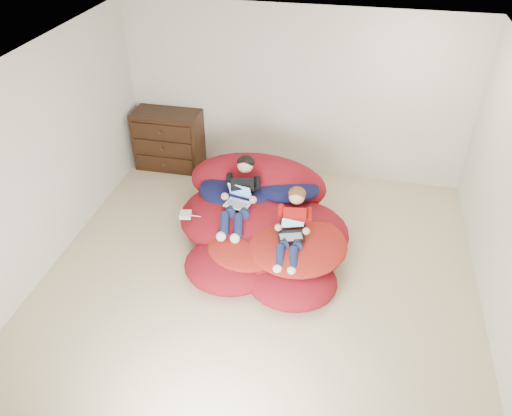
{
  "coord_description": "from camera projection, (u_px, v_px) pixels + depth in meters",
  "views": [
    {
      "loc": [
        0.86,
        -4.21,
        4.1
      ],
      "look_at": [
        -0.13,
        0.41,
        0.7
      ],
      "focal_mm": 35.0,
      "sensor_mm": 36.0,
      "label": 1
    }
  ],
  "objects": [
    {
      "name": "younger_boy",
      "position": [
        293.0,
        223.0,
        5.75
      ],
      "size": [
        0.31,
        0.96,
        0.62
      ],
      "color": "#AB110F",
      "rests_on": "beanbag_pile"
    },
    {
      "name": "power_adapter",
      "position": [
        186.0,
        215.0,
        6.19
      ],
      "size": [
        0.17,
        0.17,
        0.05
      ],
      "primitive_type": "cube",
      "rotation": [
        0.0,
        0.0,
        0.18
      ],
      "color": "silver",
      "rests_on": "beanbag_pile"
    },
    {
      "name": "dresser",
      "position": [
        169.0,
        140.0,
        7.71
      ],
      "size": [
        1.01,
        0.57,
        0.91
      ],
      "color": "black",
      "rests_on": "ground"
    },
    {
      "name": "cream_pillow",
      "position": [
        243.0,
        164.0,
        6.81
      ],
      "size": [
        0.39,
        0.25,
        0.25
      ],
      "primitive_type": "ellipsoid",
      "color": "beige",
      "rests_on": "beanbag_pile"
    },
    {
      "name": "laptop_black",
      "position": [
        292.0,
        230.0,
        5.73
      ],
      "size": [
        0.35,
        0.35,
        0.22
      ],
      "color": "black",
      "rests_on": "younger_boy"
    },
    {
      "name": "room_shell",
      "position": [
        259.0,
        264.0,
        5.76
      ],
      "size": [
        5.1,
        5.1,
        2.77
      ],
      "color": "#C3B28B",
      "rests_on": "ground"
    },
    {
      "name": "beanbag_pile",
      "position": [
        262.0,
        221.0,
        6.34
      ],
      "size": [
        2.25,
        2.38,
        0.9
      ],
      "color": "maroon",
      "rests_on": "ground"
    },
    {
      "name": "older_boy",
      "position": [
        240.0,
        192.0,
        6.19
      ],
      "size": [
        0.36,
        1.11,
        0.63
      ],
      "color": "black",
      "rests_on": "beanbag_pile"
    },
    {
      "name": "laptop_white",
      "position": [
        239.0,
        198.0,
        6.13
      ],
      "size": [
        0.33,
        0.34,
        0.21
      ],
      "color": "silver",
      "rests_on": "older_boy"
    }
  ]
}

